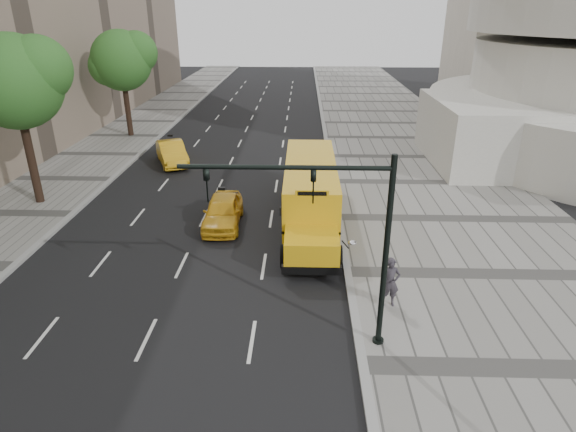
{
  "coord_description": "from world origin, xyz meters",
  "views": [
    {
      "loc": [
        4.09,
        -22.8,
        10.06
      ],
      "look_at": [
        3.5,
        -4.0,
        1.9
      ],
      "focal_mm": 30.0,
      "sensor_mm": 36.0,
      "label": 1
    }
  ],
  "objects_px": {
    "taxi_far": "(172,153)",
    "traffic_signal": "(339,231)",
    "tree_c": "(122,60)",
    "pedestrian": "(390,282)",
    "school_bus": "(310,188)",
    "taxi_near": "(223,211)",
    "tree_b": "(16,81)"
  },
  "relations": [
    {
      "from": "tree_c",
      "to": "taxi_near",
      "type": "bearing_deg",
      "value": -59.3
    },
    {
      "from": "pedestrian",
      "to": "taxi_far",
      "type": "bearing_deg",
      "value": 124.57
    },
    {
      "from": "school_bus",
      "to": "pedestrian",
      "type": "relative_size",
      "value": 6.17
    },
    {
      "from": "school_bus",
      "to": "taxi_far",
      "type": "distance_m",
      "value": 13.46
    },
    {
      "from": "tree_c",
      "to": "pedestrian",
      "type": "xyz_separation_m",
      "value": [
        17.68,
        -24.87,
        -5.15
      ]
    },
    {
      "from": "tree_b",
      "to": "tree_c",
      "type": "distance_m",
      "value": 15.28
    },
    {
      "from": "tree_b",
      "to": "school_bus",
      "type": "bearing_deg",
      "value": -6.83
    },
    {
      "from": "school_bus",
      "to": "taxi_far",
      "type": "bearing_deg",
      "value": 135.11
    },
    {
      "from": "pedestrian",
      "to": "traffic_signal",
      "type": "bearing_deg",
      "value": -134.95
    },
    {
      "from": "taxi_near",
      "to": "pedestrian",
      "type": "height_order",
      "value": "pedestrian"
    },
    {
      "from": "tree_c",
      "to": "school_bus",
      "type": "bearing_deg",
      "value": -48.84
    },
    {
      "from": "pedestrian",
      "to": "traffic_signal",
      "type": "xyz_separation_m",
      "value": [
        -2.07,
        -2.14,
        3.01
      ]
    },
    {
      "from": "tree_b",
      "to": "school_bus",
      "type": "xyz_separation_m",
      "value": [
        14.91,
        -1.79,
        -4.9
      ]
    },
    {
      "from": "school_bus",
      "to": "taxi_near",
      "type": "xyz_separation_m",
      "value": [
        -4.35,
        -0.73,
        -1.01
      ]
    },
    {
      "from": "taxi_near",
      "to": "taxi_far",
      "type": "relative_size",
      "value": 0.93
    },
    {
      "from": "school_bus",
      "to": "traffic_signal",
      "type": "bearing_deg",
      "value": -86.02
    },
    {
      "from": "tree_b",
      "to": "taxi_far",
      "type": "bearing_deg",
      "value": 54.9
    },
    {
      "from": "school_bus",
      "to": "taxi_near",
      "type": "distance_m",
      "value": 4.52
    },
    {
      "from": "tree_b",
      "to": "taxi_far",
      "type": "distance_m",
      "value": 11.09
    },
    {
      "from": "tree_c",
      "to": "school_bus",
      "type": "distance_m",
      "value": 23.09
    },
    {
      "from": "tree_b",
      "to": "traffic_signal",
      "type": "xyz_separation_m",
      "value": [
        15.6,
        -11.74,
        -2.58
      ]
    },
    {
      "from": "taxi_far",
      "to": "traffic_signal",
      "type": "xyz_separation_m",
      "value": [
        10.2,
        -19.42,
        3.31
      ]
    },
    {
      "from": "taxi_far",
      "to": "traffic_signal",
      "type": "bearing_deg",
      "value": -85.23
    },
    {
      "from": "tree_c",
      "to": "taxi_far",
      "type": "bearing_deg",
      "value": -54.55
    },
    {
      "from": "taxi_far",
      "to": "pedestrian",
      "type": "xyz_separation_m",
      "value": [
        12.27,
        -17.29,
        0.3
      ]
    },
    {
      "from": "tree_c",
      "to": "traffic_signal",
      "type": "xyz_separation_m",
      "value": [
        15.6,
        -27.01,
        -2.14
      ]
    },
    {
      "from": "pedestrian",
      "to": "traffic_signal",
      "type": "relative_size",
      "value": 0.29
    },
    {
      "from": "tree_c",
      "to": "taxi_near",
      "type": "xyz_separation_m",
      "value": [
        10.56,
        -17.79,
        -5.48
      ]
    },
    {
      "from": "pedestrian",
      "to": "taxi_near",
      "type": "bearing_deg",
      "value": 134.33
    },
    {
      "from": "tree_b",
      "to": "traffic_signal",
      "type": "relative_size",
      "value": 1.41
    },
    {
      "from": "pedestrian",
      "to": "school_bus",
      "type": "bearing_deg",
      "value": 108.68
    },
    {
      "from": "school_bus",
      "to": "taxi_far",
      "type": "height_order",
      "value": "school_bus"
    }
  ]
}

